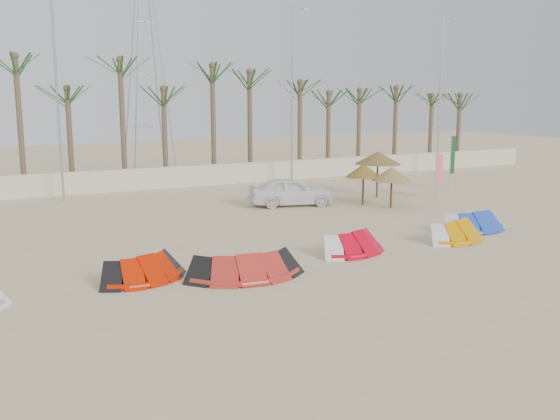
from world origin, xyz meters
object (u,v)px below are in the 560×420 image
parasol_right (378,158)px  kite_red_mid (242,263)px  kite_red_right (350,240)px  kite_blue (470,220)px  parasol_mid (392,174)px  car (291,191)px  kite_red_left (142,266)px  parasol_left (363,170)px  kite_orange (453,229)px

parasol_right → kite_red_mid: bearing=-140.4°
kite_red_right → kite_blue: (6.65, 0.85, 0.00)m
kite_red_mid → parasol_right: size_ratio=1.47×
parasol_mid → car: parasol_mid is taller
parasol_mid → parasol_right: bearing=66.5°
car → kite_red_left: bearing=147.1°
kite_red_mid → parasol_left: bearing=39.6°
car → kite_red_right: bearing=179.4°
car → kite_orange: bearing=-153.1°
kite_red_left → parasol_left: parasol_left is taller
kite_red_right → kite_orange: same height
kite_blue → parasol_left: size_ratio=1.50×
kite_red_mid → kite_orange: size_ratio=1.19×
kite_red_mid → parasol_right: parasol_right is taller
kite_red_right → kite_red_left: bearing=179.7°
kite_red_left → kite_red_mid: 3.10m
kite_red_mid → car: size_ratio=0.87×
kite_red_mid → kite_orange: bearing=4.8°
parasol_left → kite_red_left: bearing=-150.2°
kite_red_mid → kite_blue: 11.61m
parasol_left → parasol_right: 2.88m
parasol_left → parasol_right: parasol_right is taller
kite_red_right → kite_blue: same height
kite_red_left → parasol_right: bearing=31.3°
kite_blue → kite_orange: bearing=-150.8°
kite_red_mid → kite_blue: size_ratio=1.16×
kite_red_left → kite_red_mid: same height
kite_red_right → car: size_ratio=0.76×
parasol_right → parasol_left: bearing=-140.5°
kite_red_mid → kite_orange: same height
kite_red_mid → car: car is taller
kite_red_right → parasol_mid: size_ratio=1.58×
kite_red_mid → kite_red_right: bearing=12.3°
parasol_mid → kite_red_right: bearing=-135.9°
kite_red_mid → kite_blue: bearing=9.4°
kite_red_right → car: bearing=74.7°
parasol_right → car: size_ratio=0.59×
kite_red_left → parasol_right: size_ratio=1.25×
kite_red_mid → kite_red_right: same height
kite_red_right → kite_blue: bearing=7.3°
parasol_mid → car: (-4.27, 2.81, -0.99)m
kite_red_left → kite_blue: 14.38m
kite_red_left → kite_red_right: size_ratio=0.97×
kite_red_left → kite_orange: size_ratio=1.01×
parasol_left → car: bearing=154.8°
kite_orange → car: (-2.11, 9.70, 0.32)m
kite_red_right → parasol_right: 12.79m
kite_blue → parasol_mid: parasol_mid is taller
parasol_mid → parasol_right: parasol_right is taller
kite_orange → parasol_left: 8.33m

